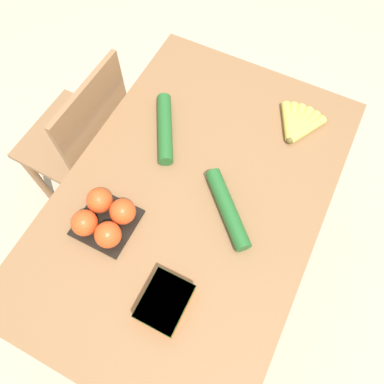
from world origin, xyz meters
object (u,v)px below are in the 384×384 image
(banana_bunch, at_px, (298,125))
(cucumber_near, at_px, (228,207))
(carrot_bag, at_px, (165,302))
(tomato_pack, at_px, (104,218))
(chair, at_px, (84,142))
(cucumber_far, at_px, (165,128))

(banana_bunch, distance_m, cucumber_near, 0.42)
(banana_bunch, relative_size, carrot_bag, 1.13)
(tomato_pack, xyz_separation_m, cucumber_near, (0.21, -0.32, -0.02))
(chair, relative_size, tomato_pack, 5.00)
(cucumber_far, bearing_deg, banana_bunch, -60.66)
(chair, distance_m, cucumber_near, 0.80)
(cucumber_near, height_order, cucumber_far, same)
(banana_bunch, xyz_separation_m, tomato_pack, (-0.62, 0.41, 0.03))
(banana_bunch, relative_size, cucumber_far, 0.66)
(cucumber_far, bearing_deg, carrot_bag, -151.55)
(tomato_pack, xyz_separation_m, cucumber_far, (0.39, -0.00, -0.02))
(tomato_pack, distance_m, cucumber_near, 0.39)
(chair, xyz_separation_m, tomato_pack, (-0.35, -0.41, 0.32))
(chair, xyz_separation_m, cucumber_far, (0.04, -0.41, 0.30))
(banana_bunch, distance_m, carrot_bag, 0.77)
(tomato_pack, bearing_deg, cucumber_far, -0.01)
(banana_bunch, distance_m, tomato_pack, 0.74)
(cucumber_far, bearing_deg, tomato_pack, 179.99)
(carrot_bag, bearing_deg, cucumber_far, 28.45)
(cucumber_near, bearing_deg, banana_bunch, -12.17)
(carrot_bag, bearing_deg, tomato_pack, 64.48)
(cucumber_near, distance_m, cucumber_far, 0.37)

